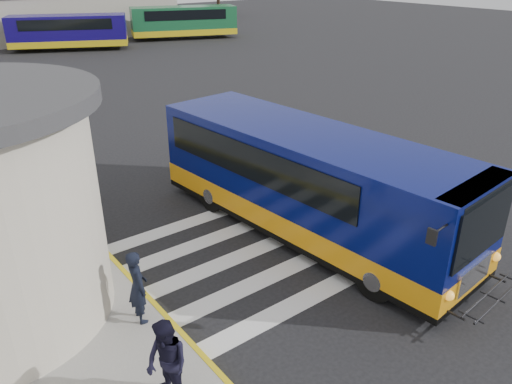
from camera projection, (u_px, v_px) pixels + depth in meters
ground at (259, 230)px, 14.39m from camera, size 140.00×140.00×0.00m
curb_strip at (71, 216)px, 14.98m from camera, size 0.12×34.00×0.16m
crosswalk at (263, 247)px, 13.53m from camera, size 8.00×5.35×0.01m
depot_building at (35, 16)px, 46.90m from camera, size 26.40×8.40×4.20m
transit_bus at (309, 186)px, 13.77m from camera, size 4.07×10.65×2.95m
pedestrian_a at (138, 286)px, 10.28m from camera, size 0.46×0.65×1.66m
pedestrian_b at (167, 364)px, 8.32m from camera, size 0.74×0.89×1.66m
far_bus_a at (69, 31)px, 41.70m from camera, size 9.65×6.44×2.43m
far_bus_b at (184, 21)px, 47.63m from camera, size 10.17×5.96×2.54m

